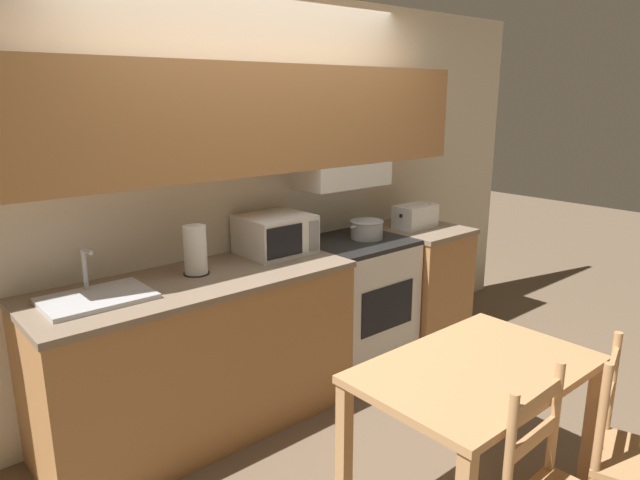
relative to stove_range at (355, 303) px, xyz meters
The scene contains 12 objects.
ground_plane 0.83m from the stove_range, 152.92° to the left, with size 16.00×16.00×0.00m, color brown.
wall_back 1.23m from the stove_range, 157.42° to the left, with size 5.50×0.38×2.55m.
lower_counter_main 1.27m from the stove_range, behind, with size 1.82×0.70×0.93m.
lower_counter_right_stub 0.65m from the stove_range, ahead, with size 0.58×0.70×0.93m.
stove_range is the anchor object (origin of this frame).
cooking_pot 0.54m from the stove_range, ahead, with size 0.32×0.24×0.13m.
microwave 0.86m from the stove_range, behind, with size 0.43×0.39×0.25m.
toaster 0.83m from the stove_range, ahead, with size 0.33×0.20×0.17m.
sink_basin 1.87m from the stove_range, behind, with size 0.52×0.36×0.25m.
paper_towel_roll 1.36m from the stove_range, behind, with size 0.15×0.15×0.28m.
dining_table 1.63m from the stove_range, 114.82° to the right, with size 1.09×0.70×0.76m.
chair_right_of_table 2.08m from the stove_range, 100.26° to the right, with size 0.47×0.47×0.93m.
Camera 1 is at (-2.08, -3.07, 1.92)m, focal length 32.00 mm.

